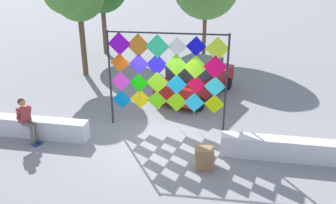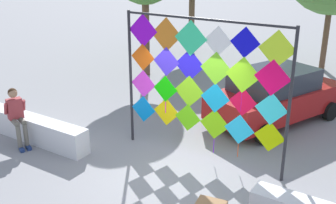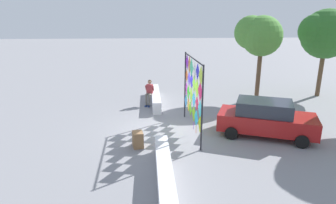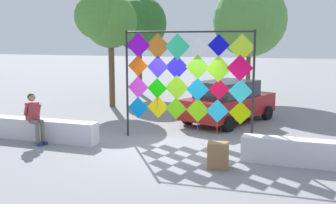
{
  "view_description": "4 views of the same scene",
  "coord_description": "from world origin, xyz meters",
  "px_view_note": "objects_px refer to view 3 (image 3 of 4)",
  "views": [
    {
      "loc": [
        2.13,
        -9.4,
        5.52
      ],
      "look_at": [
        0.45,
        0.18,
        1.4
      ],
      "focal_mm": 36.65,
      "sensor_mm": 36.0,
      "label": 1
    },
    {
      "loc": [
        4.36,
        -6.61,
        4.78
      ],
      "look_at": [
        -0.13,
        0.39,
        1.63
      ],
      "focal_mm": 44.62,
      "sensor_mm": 36.0,
      "label": 2
    },
    {
      "loc": [
        12.26,
        -0.68,
        4.97
      ],
      "look_at": [
        -0.08,
        0.21,
        1.31
      ],
      "focal_mm": 30.71,
      "sensor_mm": 36.0,
      "label": 3
    },
    {
      "loc": [
        3.6,
        -10.25,
        3.06
      ],
      "look_at": [
        -0.13,
        0.51,
        1.28
      ],
      "focal_mm": 42.61,
      "sensor_mm": 36.0,
      "label": 4
    }
  ],
  "objects_px": {
    "kite_display_rack": "(193,88)",
    "tree_far_right": "(323,34)",
    "cardboard_box_large": "(138,140)",
    "parked_car": "(266,118)",
    "seated_vendor": "(149,91)",
    "tree_palm_like": "(259,36)"
  },
  "relations": [
    {
      "from": "parked_car",
      "to": "cardboard_box_large",
      "type": "distance_m",
      "value": 5.56
    },
    {
      "from": "kite_display_rack",
      "to": "tree_far_right",
      "type": "xyz_separation_m",
      "value": [
        -5.5,
        8.97,
        1.96
      ]
    },
    {
      "from": "cardboard_box_large",
      "to": "tree_palm_like",
      "type": "distance_m",
      "value": 10.43
    },
    {
      "from": "seated_vendor",
      "to": "cardboard_box_large",
      "type": "distance_m",
      "value": 5.69
    },
    {
      "from": "kite_display_rack",
      "to": "seated_vendor",
      "type": "bearing_deg",
      "value": -155.77
    },
    {
      "from": "cardboard_box_large",
      "to": "seated_vendor",
      "type": "bearing_deg",
      "value": 174.86
    },
    {
      "from": "kite_display_rack",
      "to": "seated_vendor",
      "type": "xyz_separation_m",
      "value": [
        -4.16,
        -1.87,
        -1.13
      ]
    },
    {
      "from": "cardboard_box_large",
      "to": "parked_car",
      "type": "bearing_deg",
      "value": 98.1
    },
    {
      "from": "kite_display_rack",
      "to": "seated_vendor",
      "type": "distance_m",
      "value": 4.7
    },
    {
      "from": "kite_display_rack",
      "to": "tree_far_right",
      "type": "bearing_deg",
      "value": 121.52
    },
    {
      "from": "kite_display_rack",
      "to": "parked_car",
      "type": "height_order",
      "value": "kite_display_rack"
    },
    {
      "from": "seated_vendor",
      "to": "tree_palm_like",
      "type": "height_order",
      "value": "tree_palm_like"
    },
    {
      "from": "cardboard_box_large",
      "to": "tree_palm_like",
      "type": "relative_size",
      "value": 0.12
    },
    {
      "from": "kite_display_rack",
      "to": "cardboard_box_large",
      "type": "xyz_separation_m",
      "value": [
        1.48,
        -2.38,
        -1.7
      ]
    },
    {
      "from": "parked_car",
      "to": "cardboard_box_large",
      "type": "xyz_separation_m",
      "value": [
        0.78,
        -5.48,
        -0.48
      ]
    },
    {
      "from": "parked_car",
      "to": "seated_vendor",
      "type": "bearing_deg",
      "value": -134.31
    },
    {
      "from": "cardboard_box_large",
      "to": "tree_far_right",
      "type": "height_order",
      "value": "tree_far_right"
    },
    {
      "from": "seated_vendor",
      "to": "parked_car",
      "type": "bearing_deg",
      "value": 45.69
    },
    {
      "from": "kite_display_rack",
      "to": "cardboard_box_large",
      "type": "relative_size",
      "value": 6.35
    },
    {
      "from": "seated_vendor",
      "to": "parked_car",
      "type": "relative_size",
      "value": 0.34
    },
    {
      "from": "tree_far_right",
      "to": "tree_palm_like",
      "type": "distance_m",
      "value": 4.2
    },
    {
      "from": "parked_car",
      "to": "tree_palm_like",
      "type": "bearing_deg",
      "value": 164.14
    }
  ]
}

